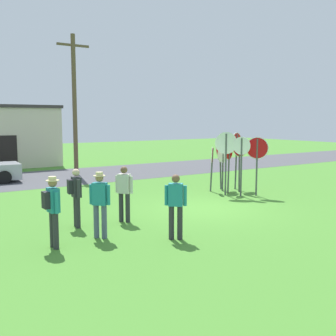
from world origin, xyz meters
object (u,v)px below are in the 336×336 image
stop_sign_center_cluster (241,156)px  stop_sign_rear_right (257,155)px  utility_pole (75,102)px  person_in_blue (76,193)px  person_in_dark_shirt (124,191)px  person_with_sunhat (176,203)px  stop_sign_rear_left (221,154)px  stop_sign_nearest (226,151)px  person_on_left (100,201)px  stop_sign_tallest (212,161)px  stop_sign_leaning_left (223,159)px  stop_sign_low_front (236,150)px  person_in_teal (52,207)px  stop_sign_far_back (239,155)px  stop_sign_leaning_right (229,161)px

stop_sign_center_cluster → stop_sign_rear_right: size_ratio=1.00×
utility_pole → person_in_blue: bearing=-110.9°
person_in_dark_shirt → person_with_sunhat: size_ratio=1.00×
stop_sign_rear_left → stop_sign_rear_right: stop_sign_rear_right is taller
stop_sign_nearest → person_on_left: (-6.74, -2.74, -0.81)m
stop_sign_center_cluster → stop_sign_tallest: bearing=102.4°
stop_sign_center_cluster → stop_sign_leaning_left: 1.33m
stop_sign_nearest → person_with_sunhat: 6.54m
utility_pole → stop_sign_nearest: utility_pole is taller
stop_sign_low_front → person_with_sunhat: (-6.53, -4.76, -0.80)m
person_in_teal → stop_sign_leaning_left: bearing=23.3°
stop_sign_rear_right → person_in_dark_shirt: (-6.41, -0.82, -0.70)m
stop_sign_far_back → person_in_teal: stop_sign_far_back is taller
stop_sign_rear_left → person_on_left: (-7.53, -3.97, -0.58)m
stop_sign_center_cluster → utility_pole: bearing=107.8°
stop_sign_leaning_right → stop_sign_leaning_left: bearing=77.8°
stop_sign_leaning_left → person_in_teal: stop_sign_leaning_left is taller
stop_sign_tallest → person_in_blue: size_ratio=1.14×
stop_sign_tallest → person_in_blue: bearing=-161.3°
stop_sign_tallest → stop_sign_nearest: bearing=-94.9°
stop_sign_leaning_left → person_in_dark_shirt: stop_sign_leaning_left is taller
utility_pole → stop_sign_far_back: (3.76, -9.15, -2.46)m
stop_sign_far_back → person_in_teal: size_ratio=1.31×
person_on_left → person_with_sunhat: size_ratio=1.03×
stop_sign_rear_left → person_in_teal: size_ratio=1.30×
stop_sign_nearest → person_in_teal: (-8.02, -2.88, -0.78)m
stop_sign_far_back → person_on_left: size_ratio=1.31×
stop_sign_leaning_left → stop_sign_nearest: (-0.56, -0.82, 0.42)m
stop_sign_rear_right → stop_sign_nearest: bearing=141.3°
stop_sign_low_front → person_with_sunhat: size_ratio=1.49×
person_with_sunhat → person_on_left: bearing=143.0°
stop_sign_nearest → person_on_left: 7.32m
stop_sign_far_back → person_on_left: 8.31m
person_in_blue → stop_sign_rear_right: bearing=4.3°
stop_sign_tallest → stop_sign_far_back: 1.19m
stop_sign_leaning_right → stop_sign_tallest: stop_sign_leaning_right is taller
stop_sign_low_front → stop_sign_nearest: size_ratio=0.97×
stop_sign_leaning_left → person_in_dark_shirt: 6.48m
stop_sign_far_back → person_in_blue: size_ratio=1.35×
stop_sign_leaning_right → stop_sign_nearest: bearing=-145.0°
stop_sign_leaning_right → person_on_left: bearing=-157.0°
stop_sign_center_cluster → stop_sign_far_back: bearing=51.2°
stop_sign_rear_left → stop_sign_leaning_left: 0.51m
person_in_dark_shirt → person_with_sunhat: 2.34m
stop_sign_leaning_left → utility_pole: bearing=111.1°
stop_sign_leaning_right → stop_sign_nearest: 0.71m
utility_pole → stop_sign_tallest: (2.84, -8.43, -2.72)m
stop_sign_tallest → person_on_left: (-6.82, -3.72, -0.31)m
stop_sign_leaning_right → stop_sign_rear_left: stop_sign_rear_left is taller
stop_sign_leaning_right → person_in_blue: (-7.32, -1.68, -0.37)m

